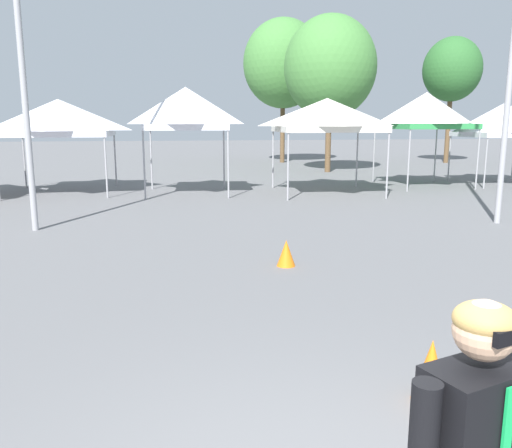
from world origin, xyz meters
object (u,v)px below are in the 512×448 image
Objects in this scene: tree_behind_tents_right at (330,67)px; canopy_tent_behind_right at (327,115)px; tree_behind_tents_center at (283,64)px; traffic_cone_lot_center at (286,253)px; canopy_tent_right_of_center at (186,109)px; canopy_tent_left_of_center at (59,118)px; canopy_tent_far_left at (426,111)px; canopy_tent_center at (504,120)px; tree_behind_tents_left at (452,70)px; traffic_cone_near_barrier at (431,370)px.

canopy_tent_behind_right is at bearing -108.25° from tree_behind_tents_right.
traffic_cone_lot_center is at bearing -102.68° from tree_behind_tents_center.
tree_behind_tents_center is at bearing 97.12° from tree_behind_tents_right.
canopy_tent_right_of_center is at bearing 97.20° from traffic_cone_lot_center.
canopy_tent_far_left reaches higher than canopy_tent_left_of_center.
tree_behind_tents_left reaches higher than canopy_tent_center.
canopy_tent_center is at bearing 2.35° from canopy_tent_far_left.
traffic_cone_near_barrier is at bearing -117.18° from canopy_tent_far_left.
tree_behind_tents_right is at bearing 130.68° from canopy_tent_center.
canopy_tent_right_of_center is at bearing -144.95° from tree_behind_tents_left.
canopy_tent_far_left is at bearing -78.32° from tree_behind_tents_center.
tree_behind_tents_right is at bearing 74.65° from traffic_cone_near_barrier.
canopy_tent_far_left is 3.43m from canopy_tent_center.
tree_behind_tents_center is 14.99× the size of traffic_cone_near_barrier.
tree_behind_tents_left reaches higher than canopy_tent_behind_right.
canopy_tent_far_left is 16.85m from traffic_cone_near_barrier.
tree_behind_tents_right is at bearing 43.53° from canopy_tent_right_of_center.
tree_behind_tents_left is at bearing 46.48° from canopy_tent_behind_right.
canopy_tent_behind_right reaches higher than canopy_tent_left_of_center.
tree_behind_tents_left reaches higher than canopy_tent_far_left.
canopy_tent_left_of_center is 13.18m from tree_behind_tents_right.
tree_behind_tents_left is at bearing 26.87° from canopy_tent_left_of_center.
canopy_tent_left_of_center is 0.97× the size of canopy_tent_right_of_center.
canopy_tent_behind_right is 1.11× the size of canopy_tent_center.
tree_behind_tents_center is (-9.81, 2.05, 0.38)m from tree_behind_tents_left.
canopy_tent_right_of_center is 1.11× the size of canopy_tent_center.
canopy_tent_left_of_center is at bearing 166.96° from canopy_tent_right_of_center.
canopy_tent_right_of_center is 0.48× the size of tree_behind_tents_right.
canopy_tent_behind_right is (9.02, -1.71, 0.09)m from canopy_tent_left_of_center.
canopy_tent_far_left is 6.25× the size of traffic_cone_near_barrier.
tree_behind_tents_center is 24.35m from traffic_cone_lot_center.
canopy_tent_behind_right is 0.42× the size of tree_behind_tents_center.
tree_behind_tents_center reaches higher than tree_behind_tents_left.
canopy_tent_far_left is at bearing -73.68° from tree_behind_tents_right.
canopy_tent_behind_right is at bearing -96.79° from tree_behind_tents_center.
canopy_tent_left_of_center is 1.07× the size of canopy_tent_center.
canopy_tent_center is at bearing 42.84° from traffic_cone_lot_center.
canopy_tent_behind_right is at bearing -10.73° from canopy_tent_left_of_center.
traffic_cone_lot_center is at bearing -110.00° from tree_behind_tents_right.
canopy_tent_far_left is at bearing 17.38° from canopy_tent_behind_right.
tree_behind_tents_right is 6.67m from tree_behind_tents_center.
canopy_tent_right_of_center is 1.01× the size of canopy_tent_far_left.
tree_behind_tents_center is (10.71, 12.45, 3.29)m from canopy_tent_left_of_center.
canopy_tent_far_left reaches higher than traffic_cone_lot_center.
tree_behind_tents_center reaches higher than traffic_cone_lot_center.
tree_behind_tents_left is at bearing 54.51° from traffic_cone_lot_center.
traffic_cone_near_barrier is at bearing -120.02° from tree_behind_tents_left.
tree_behind_tents_right reaches higher than canopy_tent_behind_right.
canopy_tent_left_of_center is 0.97× the size of canopy_tent_behind_right.
canopy_tent_far_left is at bearing -177.65° from canopy_tent_center.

